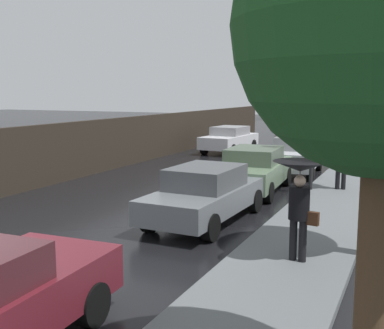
{
  "coord_description": "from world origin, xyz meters",
  "views": [
    {
      "loc": [
        7.07,
        -6.14,
        3.19
      ],
      "look_at": [
        2.05,
        4.79,
        1.39
      ],
      "focal_mm": 45.63,
      "sensor_mm": 36.0,
      "label": 1
    }
  ],
  "objects_px": {
    "car_white_near_kerb": "(229,139)",
    "car_grey_mid_road": "(206,194)",
    "pedestrian_with_umbrella_near": "(300,185)",
    "pedestrian_with_umbrella_far": "(342,141)",
    "car_silver_behind_camera": "(296,155)",
    "car_green_far_lane": "(254,169)",
    "traffic_light": "(314,98)"
  },
  "relations": [
    {
      "from": "car_silver_behind_camera",
      "to": "pedestrian_with_umbrella_far",
      "type": "bearing_deg",
      "value": -58.95
    },
    {
      "from": "car_silver_behind_camera",
      "to": "pedestrian_with_umbrella_far",
      "type": "xyz_separation_m",
      "value": [
        2.13,
        -3.08,
        0.91
      ]
    },
    {
      "from": "car_silver_behind_camera",
      "to": "pedestrian_with_umbrella_far",
      "type": "relative_size",
      "value": 1.99
    },
    {
      "from": "pedestrian_with_umbrella_near",
      "to": "traffic_light",
      "type": "height_order",
      "value": "traffic_light"
    },
    {
      "from": "car_grey_mid_road",
      "to": "car_green_far_lane",
      "type": "relative_size",
      "value": 1.01
    },
    {
      "from": "traffic_light",
      "to": "car_white_near_kerb",
      "type": "bearing_deg",
      "value": 124.16
    },
    {
      "from": "car_green_far_lane",
      "to": "pedestrian_with_umbrella_far",
      "type": "xyz_separation_m",
      "value": [
        2.57,
        0.9,
        0.94
      ]
    },
    {
      "from": "car_silver_behind_camera",
      "to": "car_grey_mid_road",
      "type": "bearing_deg",
      "value": -96.61
    },
    {
      "from": "car_green_far_lane",
      "to": "pedestrian_with_umbrella_far",
      "type": "relative_size",
      "value": 2.21
    },
    {
      "from": "pedestrian_with_umbrella_near",
      "to": "pedestrian_with_umbrella_far",
      "type": "height_order",
      "value": "pedestrian_with_umbrella_far"
    },
    {
      "from": "pedestrian_with_umbrella_near",
      "to": "traffic_light",
      "type": "bearing_deg",
      "value": -72.25
    },
    {
      "from": "pedestrian_with_umbrella_near",
      "to": "traffic_light",
      "type": "xyz_separation_m",
      "value": [
        -1.08,
        6.67,
        1.46
      ]
    },
    {
      "from": "pedestrian_with_umbrella_near",
      "to": "pedestrian_with_umbrella_far",
      "type": "relative_size",
      "value": 0.93
    },
    {
      "from": "car_white_near_kerb",
      "to": "car_green_far_lane",
      "type": "xyz_separation_m",
      "value": [
        4.26,
        -9.25,
        0.02
      ]
    },
    {
      "from": "pedestrian_with_umbrella_near",
      "to": "pedestrian_with_umbrella_far",
      "type": "distance_m",
      "value": 7.13
    },
    {
      "from": "car_green_far_lane",
      "to": "pedestrian_with_umbrella_near",
      "type": "height_order",
      "value": "pedestrian_with_umbrella_near"
    },
    {
      "from": "car_white_near_kerb",
      "to": "car_grey_mid_road",
      "type": "relative_size",
      "value": 0.95
    },
    {
      "from": "car_white_near_kerb",
      "to": "car_green_far_lane",
      "type": "bearing_deg",
      "value": 119.08
    },
    {
      "from": "pedestrian_with_umbrella_far",
      "to": "traffic_light",
      "type": "height_order",
      "value": "traffic_light"
    },
    {
      "from": "pedestrian_with_umbrella_far",
      "to": "traffic_light",
      "type": "relative_size",
      "value": 0.48
    },
    {
      "from": "car_grey_mid_road",
      "to": "pedestrian_with_umbrella_far",
      "type": "bearing_deg",
      "value": 64.29
    },
    {
      "from": "car_silver_behind_camera",
      "to": "traffic_light",
      "type": "relative_size",
      "value": 0.95
    },
    {
      "from": "car_silver_behind_camera",
      "to": "pedestrian_with_umbrella_near",
      "type": "distance_m",
      "value": 10.5
    },
    {
      "from": "traffic_light",
      "to": "car_silver_behind_camera",
      "type": "bearing_deg",
      "value": 109.96
    },
    {
      "from": "pedestrian_with_umbrella_far",
      "to": "car_green_far_lane",
      "type": "bearing_deg",
      "value": 7.79
    },
    {
      "from": "car_white_near_kerb",
      "to": "pedestrian_with_umbrella_far",
      "type": "bearing_deg",
      "value": 133.6
    },
    {
      "from": "car_white_near_kerb",
      "to": "traffic_light",
      "type": "bearing_deg",
      "value": 128.51
    },
    {
      "from": "car_silver_behind_camera",
      "to": "car_green_far_lane",
      "type": "relative_size",
      "value": 0.9
    },
    {
      "from": "pedestrian_with_umbrella_far",
      "to": "pedestrian_with_umbrella_near",
      "type": "bearing_deg",
      "value": 80.38
    },
    {
      "from": "car_white_near_kerb",
      "to": "pedestrian_with_umbrella_near",
      "type": "relative_size",
      "value": 2.28
    },
    {
      "from": "car_white_near_kerb",
      "to": "pedestrian_with_umbrella_near",
      "type": "height_order",
      "value": "pedestrian_with_umbrella_near"
    },
    {
      "from": "car_white_near_kerb",
      "to": "traffic_light",
      "type": "height_order",
      "value": "traffic_light"
    }
  ]
}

